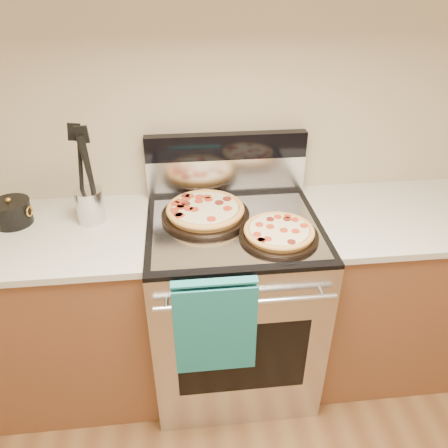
{
  "coord_description": "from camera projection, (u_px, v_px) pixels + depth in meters",
  "views": [
    {
      "loc": [
        -0.22,
        0.04,
        1.92
      ],
      "look_at": [
        -0.06,
        1.55,
        0.99
      ],
      "focal_mm": 35.0,
      "sensor_mm": 36.0,
      "label": 1
    }
  ],
  "objects": [
    {
      "name": "wall_back",
      "position": [
        225.0,
        103.0,
        1.97
      ],
      "size": [
        4.0,
        0.0,
        4.0
      ],
      "primitive_type": "plane",
      "rotation": [
        1.57,
        0.0,
        0.0
      ],
      "color": "#C4B38E",
      "rests_on": "ground"
    },
    {
      "name": "saucepan",
      "position": [
        12.0,
        213.0,
        1.9
      ],
      "size": [
        0.2,
        0.2,
        0.1
      ],
      "primitive_type": "cylinder",
      "rotation": [
        0.0,
        0.0,
        -0.25
      ],
      "color": "black",
      "rests_on": "countertop_left"
    },
    {
      "name": "cabinet_right",
      "position": [
        400.0,
        290.0,
        2.26
      ],
      "size": [
        1.0,
        0.62,
        0.88
      ],
      "primitive_type": "cube",
      "color": "brown",
      "rests_on": "ground"
    },
    {
      "name": "dish_towel",
      "position": [
        215.0,
        325.0,
        1.69
      ],
      "size": [
        0.32,
        0.05,
        0.42
      ],
      "primitive_type": null,
      "color": "#1B8B74",
      "rests_on": "oven_handle"
    },
    {
      "name": "backsplash_upper",
      "position": [
        226.0,
        146.0,
        2.04
      ],
      "size": [
        0.76,
        0.06,
        0.12
      ],
      "primitive_type": "cube",
      "color": "black",
      "rests_on": "backsplash_lower"
    },
    {
      "name": "oven_window",
      "position": [
        243.0,
        358.0,
        1.86
      ],
      "size": [
        0.56,
        0.01,
        0.4
      ],
      "primitive_type": "cube",
      "color": "black",
      "rests_on": "range_body"
    },
    {
      "name": "backsplash_lower",
      "position": [
        226.0,
        175.0,
        2.12
      ],
      "size": [
        0.76,
        0.06,
        0.18
      ],
      "primitive_type": "cube",
      "color": "silver",
      "rests_on": "cooktop"
    },
    {
      "name": "cooktop",
      "position": [
        234.0,
        226.0,
        1.91
      ],
      "size": [
        0.76,
        0.68,
        0.02
      ],
      "primitive_type": "cube",
      "color": "black",
      "rests_on": "range_body"
    },
    {
      "name": "cabinet_left",
      "position": [
        51.0,
        316.0,
        2.1
      ],
      "size": [
        1.0,
        0.62,
        0.88
      ],
      "primitive_type": "cube",
      "color": "brown",
      "rests_on": "ground"
    },
    {
      "name": "oven_handle",
      "position": [
        246.0,
        303.0,
        1.65
      ],
      "size": [
        0.7,
        0.03,
        0.03
      ],
      "primitive_type": "cylinder",
      "rotation": [
        0.0,
        1.57,
        0.0
      ],
      "color": "silver",
      "rests_on": "range_body"
    },
    {
      "name": "pepperoni_pizza_front",
      "position": [
        279.0,
        233.0,
        1.79
      ],
      "size": [
        0.43,
        0.43,
        0.04
      ],
      "primitive_type": null,
      "rotation": [
        0.0,
        0.0,
        -0.43
      ],
      "color": "#C1823B",
      "rests_on": "foil_sheet"
    },
    {
      "name": "range_body",
      "position": [
        233.0,
        305.0,
        2.15
      ],
      "size": [
        0.76,
        0.68,
        0.9
      ],
      "primitive_type": "cube",
      "color": "#B7B7BC",
      "rests_on": "ground"
    },
    {
      "name": "countertop_right",
      "position": [
        421.0,
        215.0,
        2.02
      ],
      "size": [
        1.02,
        0.64,
        0.03
      ],
      "primitive_type": "cube",
      "color": "#BCB6A9",
      "rests_on": "cabinet_right"
    },
    {
      "name": "utensil_crock",
      "position": [
        90.0,
        206.0,
        1.91
      ],
      "size": [
        0.16,
        0.16,
        0.15
      ],
      "primitive_type": "cylinder",
      "rotation": [
        0.0,
        0.0,
        -0.38
      ],
      "color": "silver",
      "rests_on": "countertop_left"
    },
    {
      "name": "pepperoni_pizza_back",
      "position": [
        205.0,
        211.0,
        1.93
      ],
      "size": [
        0.51,
        0.51,
        0.05
      ],
      "primitive_type": null,
      "rotation": [
        0.0,
        0.0,
        0.43
      ],
      "color": "#C1823B",
      "rests_on": "foil_sheet"
    },
    {
      "name": "foil_sheet",
      "position": [
        235.0,
        227.0,
        1.87
      ],
      "size": [
        0.7,
        0.55,
        0.01
      ],
      "primitive_type": "cube",
      "color": "gray",
      "rests_on": "cooktop"
    },
    {
      "name": "countertop_left",
      "position": [
        29.0,
        237.0,
        1.86
      ],
      "size": [
        1.02,
        0.64,
        0.03
      ],
      "primitive_type": "cube",
      "color": "#BCB6A9",
      "rests_on": "cabinet_left"
    }
  ]
}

